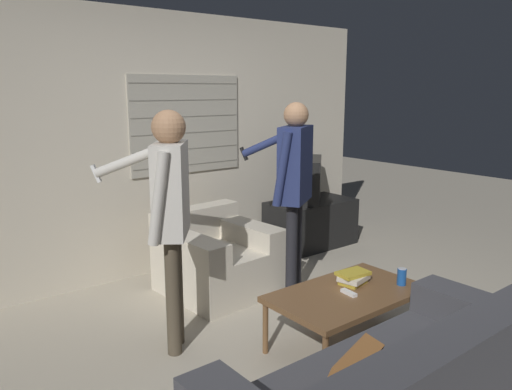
{
  "coord_description": "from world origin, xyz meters",
  "views": [
    {
      "loc": [
        -2.32,
        -2.41,
        1.81
      ],
      "look_at": [
        0.05,
        0.6,
        1.0
      ],
      "focal_mm": 35.0,
      "sensor_mm": 36.0,
      "label": 1
    }
  ],
  "objects_px": {
    "soda_can": "(402,277)",
    "floor_fan": "(266,247)",
    "tv": "(311,180)",
    "person_left_standing": "(170,201)",
    "spare_remote": "(349,293)",
    "coffee_table": "(347,296)",
    "armchair_beige": "(216,259)",
    "person_right_standing": "(294,176)",
    "book_stack": "(353,277)"
  },
  "relations": [
    {
      "from": "coffee_table",
      "to": "spare_remote",
      "type": "xyz_separation_m",
      "value": [
        -0.03,
        -0.04,
        0.05
      ]
    },
    {
      "from": "armchair_beige",
      "to": "coffee_table",
      "type": "height_order",
      "value": "armchair_beige"
    },
    {
      "from": "armchair_beige",
      "to": "soda_can",
      "type": "distance_m",
      "value": 1.7
    },
    {
      "from": "person_left_standing",
      "to": "floor_fan",
      "type": "height_order",
      "value": "person_left_standing"
    },
    {
      "from": "armchair_beige",
      "to": "coffee_table",
      "type": "relative_size",
      "value": 0.87
    },
    {
      "from": "coffee_table",
      "to": "soda_can",
      "type": "height_order",
      "value": "soda_can"
    },
    {
      "from": "coffee_table",
      "to": "tv",
      "type": "height_order",
      "value": "tv"
    },
    {
      "from": "armchair_beige",
      "to": "person_left_standing",
      "type": "bearing_deg",
      "value": 36.01
    },
    {
      "from": "armchair_beige",
      "to": "floor_fan",
      "type": "bearing_deg",
      "value": -169.07
    },
    {
      "from": "soda_can",
      "to": "person_right_standing",
      "type": "bearing_deg",
      "value": 94.48
    },
    {
      "from": "person_right_standing",
      "to": "floor_fan",
      "type": "height_order",
      "value": "person_right_standing"
    },
    {
      "from": "armchair_beige",
      "to": "person_right_standing",
      "type": "relative_size",
      "value": 0.56
    },
    {
      "from": "spare_remote",
      "to": "floor_fan",
      "type": "bearing_deg",
      "value": 74.27
    },
    {
      "from": "book_stack",
      "to": "soda_can",
      "type": "distance_m",
      "value": 0.35
    },
    {
      "from": "person_left_standing",
      "to": "floor_fan",
      "type": "bearing_deg",
      "value": -23.52
    },
    {
      "from": "soda_can",
      "to": "person_left_standing",
      "type": "bearing_deg",
      "value": 146.86
    },
    {
      "from": "armchair_beige",
      "to": "floor_fan",
      "type": "xyz_separation_m",
      "value": [
        0.76,
        0.21,
        -0.09
      ]
    },
    {
      "from": "coffee_table",
      "to": "person_right_standing",
      "type": "bearing_deg",
      "value": 71.0
    },
    {
      "from": "tv",
      "to": "person_left_standing",
      "type": "relative_size",
      "value": 0.4
    },
    {
      "from": "person_right_standing",
      "to": "soda_can",
      "type": "bearing_deg",
      "value": -117.86
    },
    {
      "from": "tv",
      "to": "soda_can",
      "type": "distance_m",
      "value": 2.31
    },
    {
      "from": "person_right_standing",
      "to": "spare_remote",
      "type": "distance_m",
      "value": 1.22
    },
    {
      "from": "coffee_table",
      "to": "tv",
      "type": "xyz_separation_m",
      "value": [
        1.47,
        1.87,
        0.41
      ]
    },
    {
      "from": "person_right_standing",
      "to": "armchair_beige",
      "type": "bearing_deg",
      "value": 99.47
    },
    {
      "from": "coffee_table",
      "to": "floor_fan",
      "type": "relative_size",
      "value": 2.58
    },
    {
      "from": "floor_fan",
      "to": "coffee_table",
      "type": "bearing_deg",
      "value": -110.23
    },
    {
      "from": "armchair_beige",
      "to": "person_left_standing",
      "type": "relative_size",
      "value": 0.57
    },
    {
      "from": "person_right_standing",
      "to": "soda_can",
      "type": "height_order",
      "value": "person_right_standing"
    },
    {
      "from": "armchair_beige",
      "to": "coffee_table",
      "type": "distance_m",
      "value": 1.46
    },
    {
      "from": "spare_remote",
      "to": "person_left_standing",
      "type": "bearing_deg",
      "value": 145.39
    },
    {
      "from": "book_stack",
      "to": "soda_can",
      "type": "height_order",
      "value": "soda_can"
    },
    {
      "from": "armchair_beige",
      "to": "floor_fan",
      "type": "relative_size",
      "value": 2.24
    },
    {
      "from": "coffee_table",
      "to": "soda_can",
      "type": "relative_size",
      "value": 8.77
    },
    {
      "from": "soda_can",
      "to": "floor_fan",
      "type": "distance_m",
      "value": 1.84
    },
    {
      "from": "book_stack",
      "to": "soda_can",
      "type": "bearing_deg",
      "value": -42.56
    },
    {
      "from": "coffee_table",
      "to": "book_stack",
      "type": "height_order",
      "value": "book_stack"
    },
    {
      "from": "tv",
      "to": "person_right_standing",
      "type": "relative_size",
      "value": 0.39
    },
    {
      "from": "soda_can",
      "to": "spare_remote",
      "type": "distance_m",
      "value": 0.45
    },
    {
      "from": "person_right_standing",
      "to": "floor_fan",
      "type": "bearing_deg",
      "value": 35.91
    },
    {
      "from": "book_stack",
      "to": "armchair_beige",
      "type": "bearing_deg",
      "value": 102.18
    },
    {
      "from": "armchair_beige",
      "to": "spare_remote",
      "type": "distance_m",
      "value": 1.49
    },
    {
      "from": "armchair_beige",
      "to": "person_left_standing",
      "type": "height_order",
      "value": "person_left_standing"
    },
    {
      "from": "tv",
      "to": "soda_can",
      "type": "bearing_deg",
      "value": 18.61
    },
    {
      "from": "soda_can",
      "to": "floor_fan",
      "type": "bearing_deg",
      "value": 83.52
    },
    {
      "from": "tv",
      "to": "person_left_standing",
      "type": "height_order",
      "value": "person_left_standing"
    },
    {
      "from": "tv",
      "to": "person_left_standing",
      "type": "xyz_separation_m",
      "value": [
        -2.45,
        -1.13,
        0.29
      ]
    },
    {
      "from": "soda_can",
      "to": "floor_fan",
      "type": "relative_size",
      "value": 0.29
    },
    {
      "from": "person_left_standing",
      "to": "person_right_standing",
      "type": "height_order",
      "value": "person_right_standing"
    },
    {
      "from": "tv",
      "to": "person_right_standing",
      "type": "height_order",
      "value": "person_right_standing"
    },
    {
      "from": "coffee_table",
      "to": "person_left_standing",
      "type": "distance_m",
      "value": 1.41
    }
  ]
}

